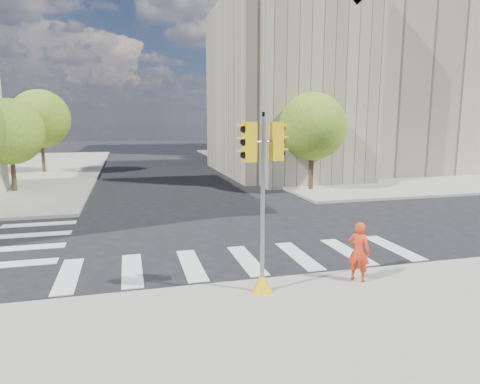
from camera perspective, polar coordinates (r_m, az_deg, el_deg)
The scene contains 13 objects.
ground at distance 15.85m, azimuth -0.72°, elevation -6.82°, with size 160.00×160.00×0.00m, color black.
sidewalk_far_right at distance 47.34m, azimuth 15.34°, elevation 3.95°, with size 28.00×40.00×0.15m, color gray.
civic_building at distance 39.07m, azimuth 15.24°, elevation 13.38°, with size 26.00×16.00×19.39m.
office_tower at distance 63.17m, azimuth 9.97°, elevation 19.08°, with size 20.00×18.00×30.00m, color #9EA0A3.
tree_lw_mid at distance 29.55m, azimuth -28.35°, elevation 7.08°, with size 4.00×4.00×5.77m.
tree_lw_far at distance 39.34m, azimuth -25.09°, elevation 8.82°, with size 4.80×4.80×6.95m.
tree_re_near at distance 27.16m, azimuth 9.64°, elevation 8.58°, with size 4.20×4.20×6.16m.
tree_re_mid at distance 38.41m, azimuth 2.17°, elevation 9.43°, with size 4.60×4.60×6.66m.
tree_re_far at distance 50.02m, azimuth -1.90°, elevation 8.92°, with size 4.00×4.00×5.88m.
lamp_near at distance 31.03m, azimuth 7.44°, elevation 9.72°, with size 0.35×0.18×8.11m.
lamp_far at distance 44.32m, azimuth 0.50°, elevation 9.75°, with size 0.35×0.18×8.11m.
traffic_signal at distance 10.65m, azimuth 3.02°, elevation -3.55°, with size 1.08×0.56×4.52m.
photographer at distance 12.11m, azimuth 15.57°, elevation -7.64°, with size 0.60×0.39×1.64m, color red.
Camera 1 is at (-3.69, -14.75, 4.49)m, focal length 32.00 mm.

